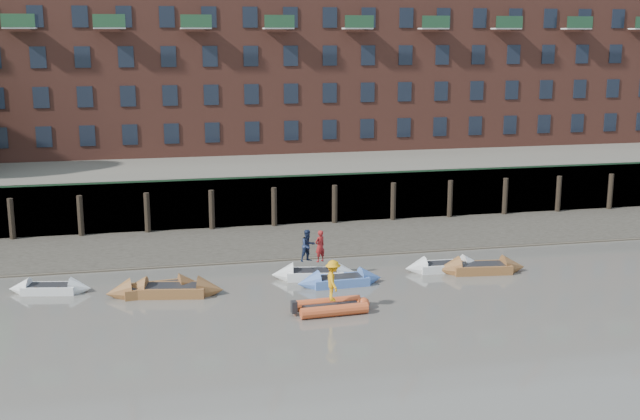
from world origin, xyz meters
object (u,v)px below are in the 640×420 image
object	(u,v)px
rowboat_4	(340,281)
person_rib_crew	(333,281)
person_rower_b	(308,246)
rowboat_0	(50,289)
rowboat_6	(481,268)
rowboat_5	(444,267)
rowboat_3	(315,274)
person_rower_a	(320,246)
rowboat_1	(155,289)
rowboat_2	(172,290)
rib_tender	(334,306)

from	to	relation	value
rowboat_4	person_rib_crew	xyz separation A→B (m)	(-1.23, -3.77, 1.25)
rowboat_4	person_rower_b	bearing A→B (deg)	127.47
rowboat_0	rowboat_6	bearing A→B (deg)	7.35
rowboat_6	rowboat_5	bearing A→B (deg)	164.17
rowboat_0	rowboat_3	bearing A→B (deg)	8.55
person_rower_a	person_rib_crew	world-z (taller)	person_rower_a
rowboat_0	rowboat_1	bearing A→B (deg)	-3.94
person_rower_a	rowboat_0	bearing A→B (deg)	-31.30
rowboat_3	person_rib_crew	xyz separation A→B (m)	(-0.25, -5.07, 1.25)
rowboat_3	person_rower_a	bearing A→B (deg)	20.74
rowboat_0	rowboat_1	distance (m)	5.15
rowboat_1	person_rower_b	xyz separation A→B (m)	(7.69, 1.03, 1.46)
person_rower_b	rowboat_6	bearing A→B (deg)	-27.90
rowboat_0	rowboat_4	bearing A→B (deg)	3.42
rowboat_2	rowboat_4	size ratio (longest dim) A/B	1.15
rowboat_4	rowboat_6	bearing A→B (deg)	0.87
rowboat_4	person_rower_b	xyz separation A→B (m)	(-1.30, 1.54, 1.47)
person_rower_b	rowboat_5	bearing A→B (deg)	-23.80
person_rower_a	person_rower_b	size ratio (longest dim) A/B	0.99
rowboat_4	person_rib_crew	world-z (taller)	person_rib_crew
rowboat_6	person_rib_crew	xyz separation A→B (m)	(-8.98, -4.27, 1.23)
rowboat_1	rib_tender	bearing A→B (deg)	-35.26
rowboat_3	rowboat_4	distance (m)	1.63
rib_tender	rowboat_1	bearing A→B (deg)	147.58
rowboat_2	person_rower_a	distance (m)	7.72
rowboat_6	person_rower_b	world-z (taller)	person_rower_b
person_rib_crew	rowboat_1	bearing A→B (deg)	65.12
rowboat_4	rowboat_6	distance (m)	7.76
rib_tender	person_rib_crew	xyz separation A→B (m)	(-0.04, 0.01, 1.22)
person_rib_crew	rowboat_5	bearing A→B (deg)	-51.30
rowboat_5	rowboat_2	bearing A→B (deg)	-173.84
rowboat_6	rowboat_4	bearing A→B (deg)	-169.82
rowboat_0	rowboat_5	bearing A→B (deg)	9.13
person_rib_crew	rowboat_3	bearing A→B (deg)	1.19
person_rower_b	person_rib_crew	distance (m)	5.31
rowboat_4	rowboat_5	distance (m)	6.10
rowboat_6	person_rib_crew	bearing A→B (deg)	-148.06
person_rib_crew	person_rower_b	bearing A→B (deg)	4.70
rowboat_6	rib_tender	distance (m)	9.91
rowboat_2	rowboat_3	bearing A→B (deg)	19.21
rowboat_0	rib_tender	world-z (taller)	rowboat_0
rowboat_5	person_rower_b	distance (m)	7.43
rowboat_0	rowboat_6	size ratio (longest dim) A/B	0.85
rowboat_0	rowboat_6	xyz separation A→B (m)	(21.71, -1.31, 0.04)
rowboat_2	person_rib_crew	world-z (taller)	person_rib_crew
rowboat_0	person_rower_a	xyz separation A→B (m)	(13.26, -0.46, 1.49)
rowboat_1	rowboat_2	world-z (taller)	rowboat_2
rowboat_2	rowboat_4	distance (m)	8.21
rowboat_0	rowboat_1	world-z (taller)	rowboat_1
rowboat_2	rib_tender	distance (m)	8.04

